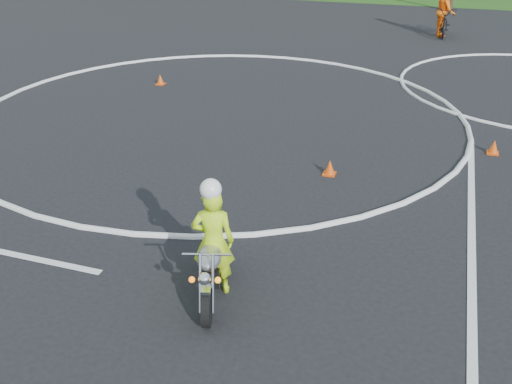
% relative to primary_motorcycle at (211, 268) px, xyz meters
% --- Properties ---
extents(ground, '(120.00, 120.00, 0.00)m').
position_rel_primary_motorcycle_xyz_m(ground, '(-2.70, 3.97, -0.44)').
color(ground, black).
rests_on(ground, ground).
extents(course_markings, '(19.05, 19.05, 0.12)m').
position_rel_primary_motorcycle_xyz_m(course_markings, '(-0.53, 8.32, -0.43)').
color(course_markings, silver).
rests_on(course_markings, ground).
extents(primary_motorcycle, '(0.71, 1.68, 0.91)m').
position_rel_primary_motorcycle_xyz_m(primary_motorcycle, '(0.00, 0.00, 0.00)').
color(primary_motorcycle, black).
rests_on(primary_motorcycle, ground).
extents(rider_primary_grp, '(0.64, 0.51, 1.68)m').
position_rel_primary_motorcycle_xyz_m(rider_primary_grp, '(-0.01, 0.13, 0.37)').
color(rider_primary_grp, '#BFEF19').
rests_on(rider_primary_grp, ground).
extents(rider_second_grp, '(0.87, 2.19, 2.07)m').
position_rel_primary_motorcycle_xyz_m(rider_second_grp, '(2.23, 18.62, 0.29)').
color(rider_second_grp, black).
rests_on(rider_second_grp, ground).
extents(traffic_cones, '(19.09, 11.75, 0.30)m').
position_rel_primary_motorcycle_xyz_m(traffic_cones, '(2.47, 6.96, -0.30)').
color(traffic_cones, '#D8470B').
rests_on(traffic_cones, ground).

